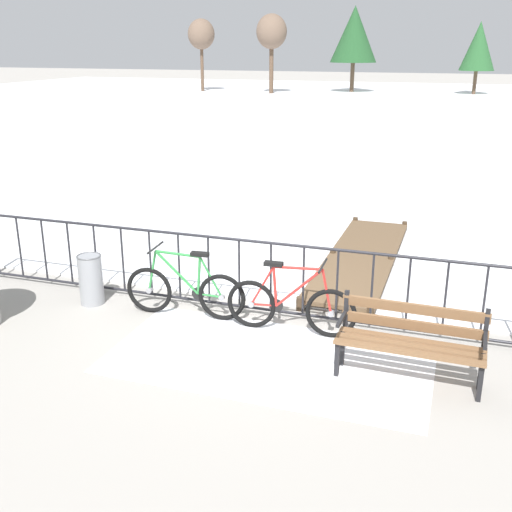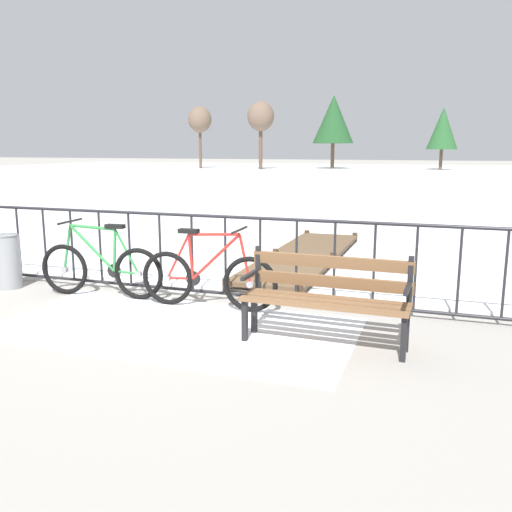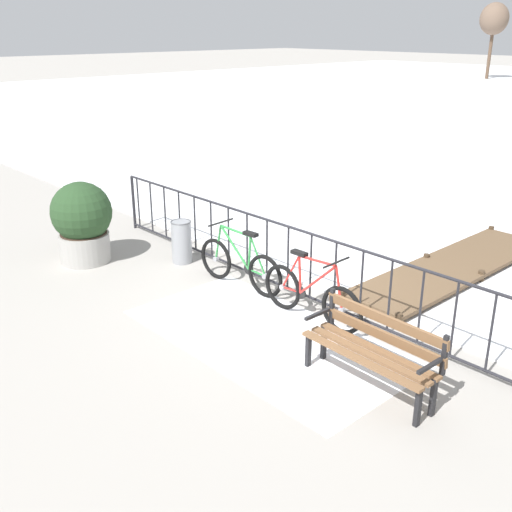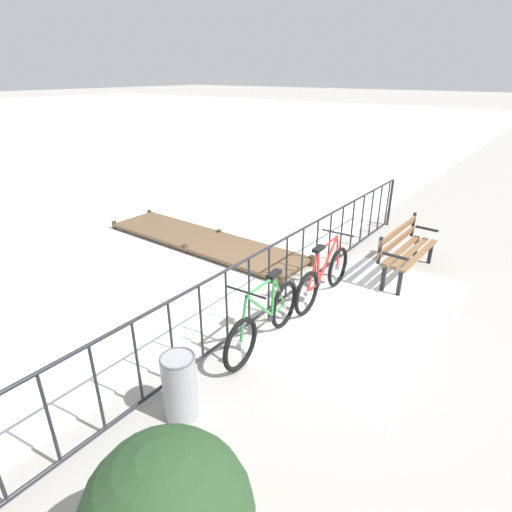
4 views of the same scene
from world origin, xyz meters
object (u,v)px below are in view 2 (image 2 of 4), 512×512
Objects in this scene: park_bench at (327,292)px; bicycle_near_railing at (208,278)px; trash_bin at (7,261)px; bicycle_second at (101,269)px.

bicycle_near_railing is at bearing 156.04° from park_bench.
bicycle_near_railing is 2.96m from trash_bin.
bicycle_second is 1.06× the size of park_bench.
bicycle_near_railing reaches higher than trash_bin.
park_bench is (3.06, -0.73, 0.14)m from bicycle_second.
park_bench is 4.59m from trash_bin.
bicycle_near_railing is at bearing -0.05° from trash_bin.
bicycle_second is at bearing 178.92° from bicycle_near_railing.
trash_bin is at bearing -179.01° from bicycle_second.
trash_bin is at bearing 171.22° from park_bench.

